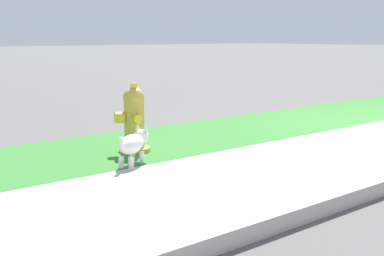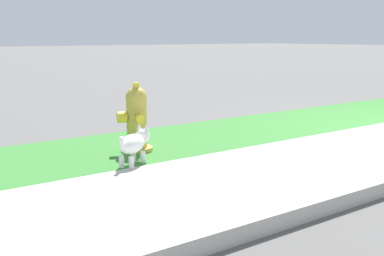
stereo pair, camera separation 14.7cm
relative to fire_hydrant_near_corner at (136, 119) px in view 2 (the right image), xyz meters
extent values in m
cube|color=#387A33|center=(3.83, 0.26, -0.36)|extent=(18.00, 1.76, 0.01)
cylinder|color=gold|center=(0.00, 0.00, -0.34)|extent=(0.34, 0.34, 0.05)
cylinder|color=gold|center=(0.00, 0.00, -0.04)|extent=(0.22, 0.22, 0.54)
sphere|color=gold|center=(0.00, 0.00, 0.23)|extent=(0.23, 0.23, 0.23)
cube|color=yellow|center=(0.00, 0.00, 0.36)|extent=(0.07, 0.07, 0.06)
cylinder|color=yellow|center=(-0.05, -0.15, 0.03)|extent=(0.12, 0.12, 0.09)
cylinder|color=yellow|center=(0.06, 0.14, 0.03)|extent=(0.12, 0.12, 0.09)
cylinder|color=yellow|center=(-0.15, 0.05, 0.03)|extent=(0.14, 0.15, 0.12)
ellipsoid|color=white|center=(-0.38, -0.52, -0.15)|extent=(0.44, 0.37, 0.19)
sphere|color=white|center=(-0.18, -0.39, -0.11)|extent=(0.15, 0.15, 0.15)
sphere|color=black|center=(-0.12, -0.35, -0.12)|extent=(0.03, 0.03, 0.03)
cone|color=white|center=(-0.19, -0.35, -0.02)|extent=(0.07, 0.07, 0.07)
cone|color=white|center=(-0.15, -0.42, -0.02)|extent=(0.07, 0.07, 0.07)
cylinder|color=white|center=(-0.30, -0.41, -0.30)|extent=(0.05, 0.05, 0.12)
cylinder|color=white|center=(-0.24, -0.49, -0.30)|extent=(0.05, 0.05, 0.12)
cylinder|color=white|center=(-0.52, -0.54, -0.30)|extent=(0.05, 0.05, 0.12)
cylinder|color=white|center=(-0.46, -0.63, -0.30)|extent=(0.05, 0.05, 0.12)
cylinder|color=white|center=(-0.57, -0.63, -0.09)|extent=(0.04, 0.04, 0.10)
camera|label=1|loc=(-3.20, -4.76, 0.89)|focal=50.00mm
camera|label=2|loc=(-3.08, -4.85, 0.89)|focal=50.00mm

